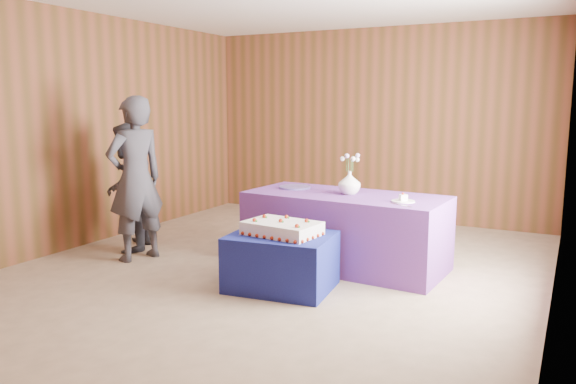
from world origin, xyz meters
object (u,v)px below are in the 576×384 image
Objects in this scene: serving_table at (345,230)px; sheet_cake at (282,228)px; cake_table at (281,262)px; guest_left at (135,179)px; guest_right at (128,188)px; vase at (349,183)px.

sheet_cake is (-0.24, -0.92, 0.18)m from serving_table.
guest_left is at bearing 169.13° from cake_table.
cake_table is at bearing 53.18° from guest_right.
serving_table is 2.48m from guest_right.
vase is at bearing 34.42° from serving_table.
guest_left reaches higher than guest_right.
guest_right reaches higher than sheet_cake.
cake_table is 3.85× the size of vase.
vase is at bearing 129.68° from guest_left.
guest_right is (-2.40, -0.54, 0.35)m from serving_table.
guest_right is (-0.33, 0.23, -0.15)m from guest_left.
cake_table is at bearing -106.60° from vase.
serving_table is 8.56× the size of vase.
guest_right is at bearing -106.35° from guest_left.
serving_table is 0.49m from vase.
guest_left is at bearing -155.68° from serving_table.
cake_table is 1.16m from vase.
cake_table is at bearing 104.36° from guest_left.
cake_table is 0.52× the size of guest_left.
guest_right is (-2.15, 0.38, 0.47)m from cake_table.
vase is at bearing 76.20° from guest_right.
guest_left reaches higher than vase.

